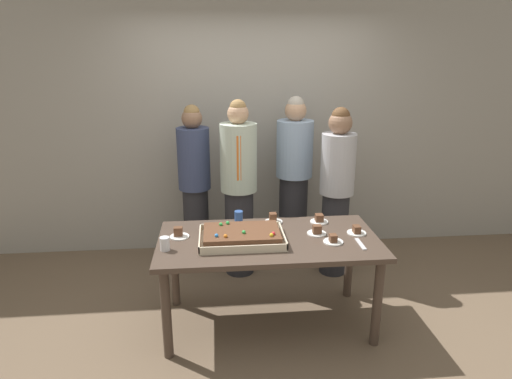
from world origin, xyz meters
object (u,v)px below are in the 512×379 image
(drink_cup_nearest, at_px, (239,217))
(person_green_shirt_behind, at_px, (239,187))
(plated_slice_far_left, at_px, (319,220))
(plated_slice_center_back, at_px, (317,231))
(sheet_cake, at_px, (242,236))
(plated_slice_far_right, at_px, (273,219))
(person_serving_front, at_px, (294,178))
(person_far_right_suit, at_px, (337,190))
(party_table, at_px, (269,249))
(drink_cup_middle, at_px, (165,244))
(plated_slice_near_right, at_px, (333,240))
(cake_server_utensil, at_px, (361,244))
(plated_slice_near_left, at_px, (357,231))
(person_striped_tie_right, at_px, (195,184))
(plated_slice_center_front, at_px, (179,234))

(drink_cup_nearest, relative_size, person_green_shirt_behind, 0.06)
(plated_slice_far_left, xyz_separation_m, plated_slice_center_back, (-0.08, -0.25, 0.00))
(sheet_cake, distance_m, plated_slice_far_right, 0.46)
(drink_cup_nearest, xyz_separation_m, person_serving_front, (0.61, 0.82, 0.09))
(plated_slice_far_right, height_order, person_far_right_suit, person_far_right_suit)
(party_table, relative_size, drink_cup_nearest, 16.92)
(plated_slice_center_back, xyz_separation_m, drink_cup_middle, (-1.16, -0.18, 0.03))
(plated_slice_near_right, bearing_deg, person_far_right_suit, 73.55)
(drink_cup_middle, bearing_deg, cake_server_utensil, -1.51)
(plated_slice_near_left, relative_size, person_serving_front, 0.09)
(drink_cup_nearest, relative_size, person_striped_tie_right, 0.06)
(drink_cup_nearest, relative_size, cake_server_utensil, 0.50)
(plated_slice_near_right, distance_m, person_serving_front, 1.30)
(plated_slice_far_right, height_order, drink_cup_nearest, drink_cup_nearest)
(plated_slice_center_back, bearing_deg, plated_slice_center_front, 177.51)
(sheet_cake, xyz_separation_m, plated_slice_far_left, (0.67, 0.32, -0.02))
(plated_slice_center_back, relative_size, cake_server_utensil, 0.75)
(drink_cup_middle, bearing_deg, plated_slice_near_left, 6.33)
(plated_slice_far_right, bearing_deg, person_green_shirt_behind, 114.12)
(plated_slice_near_right, bearing_deg, plated_slice_center_back, 117.39)
(plated_slice_near_right, xyz_separation_m, cake_server_utensil, (0.20, -0.05, -0.02))
(drink_cup_middle, bearing_deg, person_far_right_suit, 31.95)
(cake_server_utensil, relative_size, person_far_right_suit, 0.12)
(plated_slice_center_front, relative_size, person_far_right_suit, 0.09)
(drink_cup_middle, bearing_deg, person_serving_front, 48.12)
(plated_slice_center_back, xyz_separation_m, person_striped_tie_right, (-0.99, 1.09, 0.09))
(sheet_cake, bearing_deg, plated_slice_center_back, 7.24)
(person_green_shirt_behind, bearing_deg, plated_slice_far_left, 48.58)
(person_green_shirt_behind, bearing_deg, drink_cup_middle, -27.82)
(plated_slice_far_left, xyz_separation_m, person_far_right_suit, (0.29, 0.52, 0.09))
(party_table, height_order, sheet_cake, sheet_cake)
(plated_slice_near_left, xyz_separation_m, cake_server_utensil, (-0.03, -0.20, -0.02))
(plated_slice_near_left, bearing_deg, plated_slice_center_front, 177.31)
(drink_cup_middle, bearing_deg, plated_slice_center_back, 8.93)
(plated_slice_near_left, distance_m, person_green_shirt_behind, 1.24)
(plated_slice_far_left, height_order, plated_slice_center_back, plated_slice_center_back)
(person_far_right_suit, bearing_deg, sheet_cake, 0.01)
(sheet_cake, xyz_separation_m, person_far_right_suit, (0.96, 0.84, 0.08))
(drink_cup_nearest, xyz_separation_m, drink_cup_middle, (-0.56, -0.49, 0.00))
(plated_slice_near_right, bearing_deg, cake_server_utensil, -15.18)
(sheet_cake, relative_size, plated_slice_far_right, 4.26)
(plated_slice_center_back, xyz_separation_m, person_far_right_suit, (0.36, 0.77, 0.09))
(plated_slice_near_left, distance_m, person_serving_front, 1.19)
(plated_slice_center_front, bearing_deg, cake_server_utensil, -11.12)
(person_far_right_suit, bearing_deg, person_green_shirt_behind, -46.76)
(plated_slice_near_left, height_order, person_far_right_suit, person_far_right_suit)
(plated_slice_far_right, height_order, person_serving_front, person_serving_front)
(party_table, xyz_separation_m, plated_slice_center_back, (0.39, 0.05, 0.12))
(drink_cup_nearest, bearing_deg, plated_slice_center_back, -27.23)
(sheet_cake, distance_m, plated_slice_near_right, 0.69)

